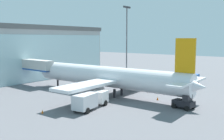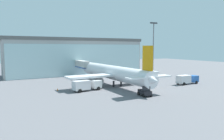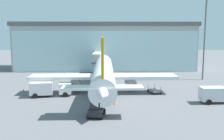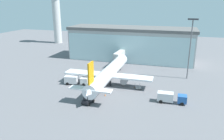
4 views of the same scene
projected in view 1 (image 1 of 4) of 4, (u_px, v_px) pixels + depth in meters
name	position (u px, v px, depth m)	size (l,w,h in m)	color
ground	(150.00, 102.00, 45.00)	(240.00, 240.00, 0.00)	slate
terminal_building	(13.00, 52.00, 68.95)	(54.65, 16.46, 14.28)	#A0A0A0
jet_bridge	(34.00, 65.00, 61.18)	(2.67, 12.20, 5.94)	beige
apron_light_mast	(127.00, 35.00, 75.28)	(3.20, 0.40, 19.88)	#59595E
airplane	(109.00, 77.00, 50.14)	(27.73, 37.54, 10.93)	silver
catering_truck	(90.00, 100.00, 40.41)	(7.55, 3.41, 2.65)	silver
fuel_truck	(190.00, 79.00, 60.58)	(7.37, 2.71, 2.65)	#2659A5
baggage_cart	(142.00, 86.00, 57.15)	(2.41, 3.17, 1.50)	gray
pushback_tug	(184.00, 103.00, 40.68)	(2.56, 3.42, 2.30)	black
safety_cone_nose	(158.00, 99.00, 46.43)	(0.36, 0.36, 0.55)	orange
safety_cone_wingtip	(42.00, 112.00, 38.24)	(0.36, 0.36, 0.55)	orange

